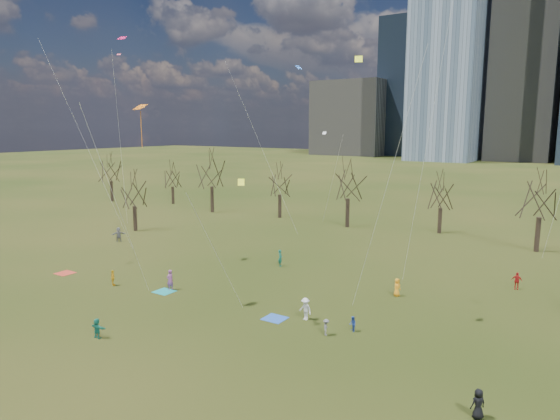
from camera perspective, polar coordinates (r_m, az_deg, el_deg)
The scene contains 18 objects.
ground at distance 35.07m, azimuth -11.13°, elevation -14.14°, with size 500.00×500.00×0.00m, color black.
downtown_skyline at distance 236.09m, azimuth 27.82°, elevation 14.54°, with size 212.50×78.00×118.00m.
bare_tree_row at distance 64.66m, azimuth 12.27°, elevation 2.33°, with size 113.04×29.80×9.50m.
blanket_teal at distance 44.37m, azimuth -13.09°, elevation -9.06°, with size 1.60×1.50×0.03m, color teal.
blanket_navy at distance 37.55m, azimuth -0.61°, elevation -12.29°, with size 1.60×1.50×0.03m, color blue.
blanket_crimson at distance 52.68m, azimuth -23.36°, elevation -6.64°, with size 1.60×1.50×0.03m, color red.
person_3 at distance 34.77m, azimuth 5.30°, elevation -13.19°, with size 0.73×0.42×1.14m, color #5B5C60.
person_4 at distance 47.03m, azimuth -18.56°, elevation -7.37°, with size 0.83×0.34×1.41m, color gold.
person_5 at distance 36.27m, azimuth -20.17°, elevation -12.57°, with size 1.27×0.40×1.36m, color #1C7E6B.
person_6 at distance 27.53m, azimuth 21.71°, elevation -19.89°, with size 0.74×0.48×1.50m, color black.
person_7 at distance 44.47m, azimuth -12.46°, elevation -7.80°, with size 0.66×0.43×1.80m, color #954A8C.
person_8 at distance 35.55m, azimuth 8.30°, elevation -12.77°, with size 0.53×0.41×1.08m, color #24439D.
person_9 at distance 37.12m, azimuth 2.92°, elevation -11.22°, with size 1.07×0.62×1.66m, color silver.
person_10 at distance 48.24m, azimuth 25.43°, elevation -7.32°, with size 0.89×0.37×1.51m, color red.
person_11 at distance 64.36m, azimuth -17.96°, elevation -2.68°, with size 1.64×0.52×1.77m, color slate.
person_12 at distance 43.08m, azimuth 13.23°, elevation -8.59°, with size 0.74×0.48×1.52m, color #FFA11C.
person_13 at distance 50.61m, azimuth 0.03°, elevation -5.50°, with size 0.62×0.41×1.70m, color #166757.
kites_airborne at distance 42.33m, azimuth 4.83°, elevation 8.58°, with size 63.10×39.76×30.08m.
Camera 1 is at (22.73, -22.77, 13.97)m, focal length 32.00 mm.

